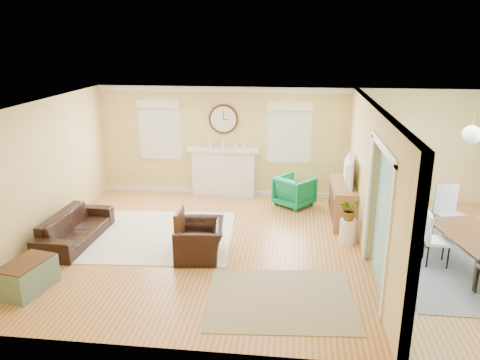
# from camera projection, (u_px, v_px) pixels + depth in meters

# --- Properties ---
(floor) EXTENTS (9.00, 9.00, 0.00)m
(floor) POSITION_uv_depth(u_px,v_px,m) (282.00, 249.00, 8.52)
(floor) COLOR #AF622E
(floor) RESTS_ON ground
(wall_back) EXTENTS (9.00, 0.02, 2.60)m
(wall_back) POSITION_uv_depth(u_px,v_px,m) (287.00, 143.00, 10.98)
(wall_back) COLOR tan
(wall_back) RESTS_ON ground
(wall_front) EXTENTS (9.00, 0.02, 2.60)m
(wall_front) POSITION_uv_depth(u_px,v_px,m) (276.00, 260.00, 5.29)
(wall_front) COLOR tan
(wall_front) RESTS_ON ground
(wall_left) EXTENTS (0.02, 6.00, 2.60)m
(wall_left) POSITION_uv_depth(u_px,v_px,m) (39.00, 173.00, 8.63)
(wall_left) COLOR tan
(wall_left) RESTS_ON ground
(ceiling) EXTENTS (9.00, 6.00, 0.02)m
(ceiling) POSITION_uv_depth(u_px,v_px,m) (286.00, 106.00, 7.75)
(ceiling) COLOR white
(ceiling) RESTS_ON wall_back
(partition) EXTENTS (0.17, 6.00, 2.60)m
(partition) POSITION_uv_depth(u_px,v_px,m) (370.00, 176.00, 8.22)
(partition) COLOR tan
(partition) RESTS_ON ground
(fireplace) EXTENTS (1.70, 0.30, 1.17)m
(fireplace) POSITION_uv_depth(u_px,v_px,m) (224.00, 171.00, 11.24)
(fireplace) COLOR white
(fireplace) RESTS_ON ground
(wall_clock) EXTENTS (0.70, 0.07, 0.70)m
(wall_clock) POSITION_uv_depth(u_px,v_px,m) (224.00, 119.00, 10.95)
(wall_clock) COLOR #472B14
(wall_clock) RESTS_ON wall_back
(window_left) EXTENTS (1.05, 0.13, 1.42)m
(window_left) POSITION_uv_depth(u_px,v_px,m) (159.00, 126.00, 11.17)
(window_left) COLOR white
(window_left) RESTS_ON wall_back
(window_right) EXTENTS (1.05, 0.13, 1.42)m
(window_right) POSITION_uv_depth(u_px,v_px,m) (290.00, 129.00, 10.82)
(window_right) COLOR white
(window_right) RESTS_ON wall_back
(pendant) EXTENTS (0.30, 0.30, 0.55)m
(pendant) POSITION_uv_depth(u_px,v_px,m) (472.00, 134.00, 7.54)
(pendant) COLOR gold
(pendant) RESTS_ON ceiling
(rug_cream) EXTENTS (3.06, 2.70, 0.02)m
(rug_cream) POSITION_uv_depth(u_px,v_px,m) (157.00, 235.00, 9.09)
(rug_cream) COLOR white
(rug_cream) RESTS_ON floor
(rug_jute) EXTENTS (2.29, 1.93, 0.01)m
(rug_jute) POSITION_uv_depth(u_px,v_px,m) (280.00, 299.00, 6.91)
(rug_jute) COLOR tan
(rug_jute) RESTS_ON floor
(rug_grey) EXTENTS (2.49, 3.11, 0.01)m
(rug_grey) POSITION_uv_depth(u_px,v_px,m) (472.00, 267.00, 7.86)
(rug_grey) COLOR slate
(rug_grey) RESTS_ON floor
(sofa) EXTENTS (0.80, 1.94, 0.56)m
(sofa) POSITION_uv_depth(u_px,v_px,m) (75.00, 228.00, 8.76)
(sofa) COLOR black
(sofa) RESTS_ON floor
(eames_chair) EXTENTS (0.95, 1.05, 0.62)m
(eames_chair) POSITION_uv_depth(u_px,v_px,m) (200.00, 240.00, 8.14)
(eames_chair) COLOR black
(eames_chair) RESTS_ON floor
(green_chair) EXTENTS (1.05, 1.05, 0.69)m
(green_chair) POSITION_uv_depth(u_px,v_px,m) (295.00, 191.00, 10.60)
(green_chair) COLOR #0C7142
(green_chair) RESTS_ON floor
(trunk) EXTENTS (0.66, 0.92, 0.48)m
(trunk) POSITION_uv_depth(u_px,v_px,m) (27.00, 276.00, 7.07)
(trunk) COLOR slate
(trunk) RESTS_ON floor
(credenza) EXTENTS (0.51, 1.49, 0.80)m
(credenza) POSITION_uv_depth(u_px,v_px,m) (344.00, 202.00, 9.74)
(credenza) COLOR #A16C44
(credenza) RESTS_ON floor
(tv) EXTENTS (0.16, 0.98, 0.56)m
(tv) POSITION_uv_depth(u_px,v_px,m) (345.00, 171.00, 9.54)
(tv) COLOR black
(tv) RESTS_ON credenza
(garden_stool) EXTENTS (0.31, 0.31, 0.45)m
(garden_stool) POSITION_uv_depth(u_px,v_px,m) (348.00, 231.00, 8.74)
(garden_stool) COLOR white
(garden_stool) RESTS_ON floor
(potted_plant) EXTENTS (0.50, 0.48, 0.42)m
(potted_plant) POSITION_uv_depth(u_px,v_px,m) (349.00, 209.00, 8.61)
(potted_plant) COLOR #337F33
(potted_plant) RESTS_ON garden_stool
(dining_table) EXTENTS (1.26, 1.83, 0.59)m
(dining_table) POSITION_uv_depth(u_px,v_px,m) (474.00, 251.00, 7.77)
(dining_table) COLOR #472B14
(dining_table) RESTS_ON floor
(dining_chair_n) EXTENTS (0.57, 0.57, 1.04)m
(dining_chair_n) POSITION_uv_depth(u_px,v_px,m) (451.00, 209.00, 8.74)
(dining_chair_n) COLOR slate
(dining_chair_n) RESTS_ON floor
(dining_chair_w) EXTENTS (0.42, 0.42, 0.91)m
(dining_chair_w) POSITION_uv_depth(u_px,v_px,m) (438.00, 235.00, 7.81)
(dining_chair_w) COLOR white
(dining_chair_w) RESTS_ON floor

